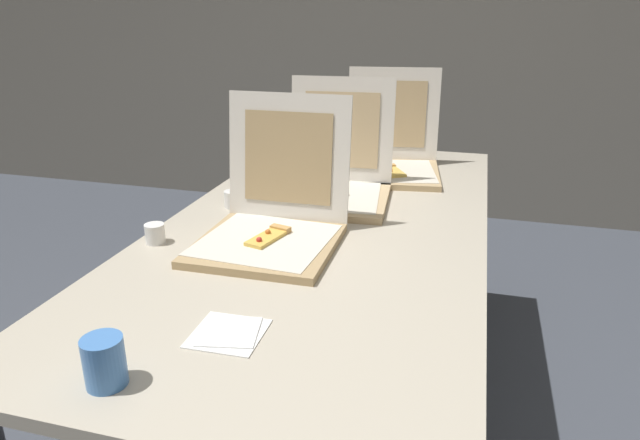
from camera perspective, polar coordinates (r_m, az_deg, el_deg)
wall_back at (r=3.96m, az=9.89°, el=19.18°), size 10.00×0.10×2.60m
table at (r=1.80m, az=0.68°, el=-1.50°), size 0.97×2.02×0.76m
pizza_box_front at (r=1.61m, az=-4.89°, el=-0.37°), size 0.38×0.43×0.40m
pizza_box_middle at (r=1.98m, az=1.43°, el=3.80°), size 0.41×0.45×0.40m
pizza_box_back at (r=2.30m, az=7.13°, el=6.07°), size 0.43×0.47×0.40m
cup_white_mid at (r=1.92m, az=-8.75°, el=2.08°), size 0.06×0.06×0.06m
cup_white_near_left at (r=1.68m, az=-16.21°, el=-1.31°), size 0.06×0.06×0.06m
cup_printed_front at (r=1.10m, az=-20.80°, el=-13.14°), size 0.07×0.07×0.09m
napkin_pile at (r=1.21m, az=-9.13°, el=-11.08°), size 0.15×0.15×0.01m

